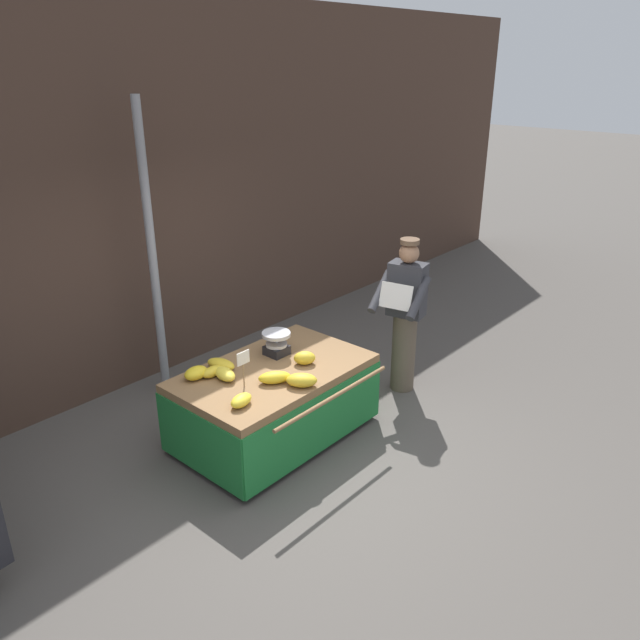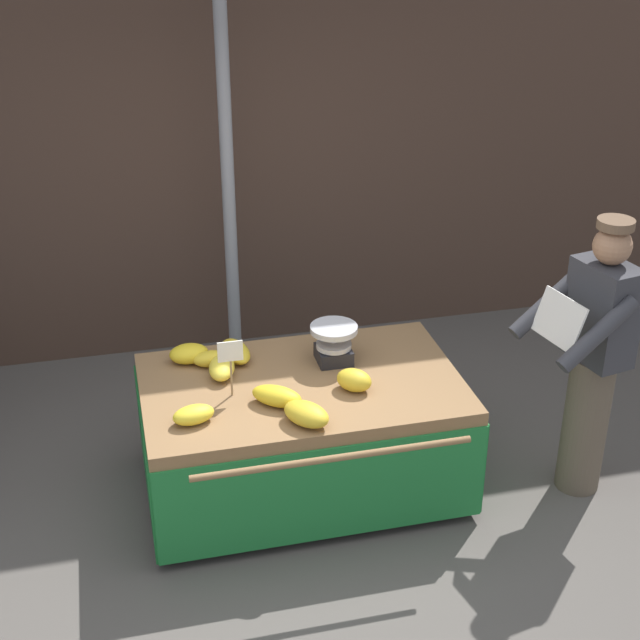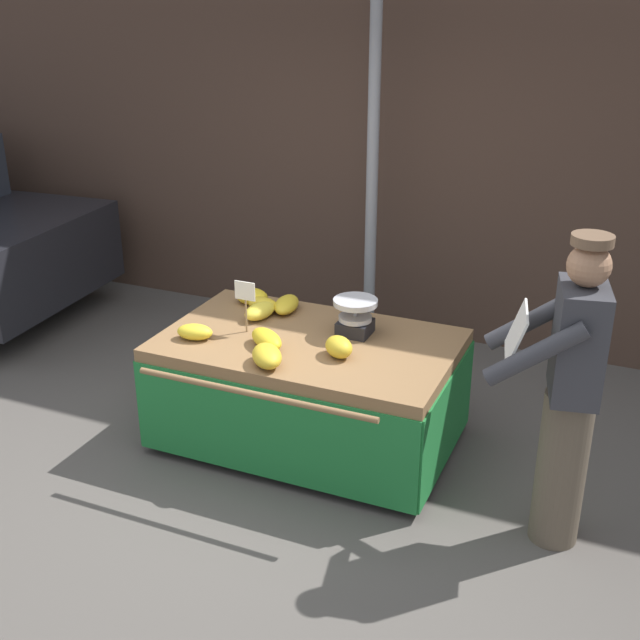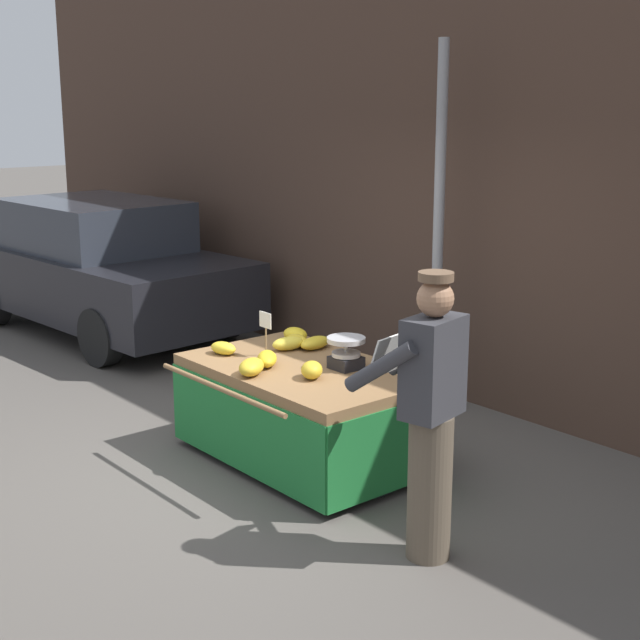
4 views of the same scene
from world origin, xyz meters
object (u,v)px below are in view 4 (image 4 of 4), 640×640
Objects in this scene: banana_bunch_5 at (312,370)px; vendor_person at (429,416)px; weighing_scale at (346,353)px; price_sign at (265,324)px; banana_bunch_4 at (315,343)px; banana_bunch_7 at (288,344)px; banana_cart at (305,391)px; parked_car at (101,267)px; street_pole at (438,233)px; banana_bunch_6 at (295,334)px; banana_bunch_1 at (297,340)px; banana_bunch_0 at (251,367)px; banana_bunch_3 at (267,359)px; banana_bunch_2 at (223,348)px.

banana_bunch_5 is 1.36m from vendor_person.
banana_bunch_5 is at bearing 170.42° from vendor_person.
weighing_scale is at bearing 94.87° from banana_bunch_5.
price_sign is 1.64× the size of banana_bunch_5.
banana_bunch_7 is at bearing -120.94° from banana_bunch_4.
banana_bunch_4 is at bearing 163.03° from weighing_scale.
parked_car is at bearing 171.54° from banana_cart.
banana_bunch_6 is (-0.44, -1.17, -0.76)m from street_pole.
weighing_scale reaches higher than banana_bunch_1.
price_sign is at bearing -172.93° from banana_cart.
street_pole is at bearing 11.21° from parked_car.
parked_car reaches higher than banana_bunch_5.
vendor_person reaches higher than banana_cart.
banana_bunch_1 is 0.82× the size of banana_bunch_7.
banana_bunch_5 reaches higher than banana_bunch_1.
weighing_scale is 1.02× the size of banana_bunch_0.
banana_bunch_0 is 0.83m from banana_bunch_4.
banana_cart is 5.43× the size of price_sign.
banana_bunch_7 is (-0.11, -0.18, 0.00)m from banana_bunch_4.
banana_bunch_1 is 0.59m from banana_bunch_3.
vendor_person is (1.77, -1.93, -0.68)m from street_pole.
price_sign is 0.47m from banana_bunch_4.
parked_car is (-4.14, 0.50, -0.04)m from banana_bunch_7.
vendor_person is at bearing -22.63° from weighing_scale.
street_pole is at bearing 69.43° from banana_bunch_6.
banana_bunch_5 is 0.89× the size of banana_bunch_6.
banana_cart is 0.44m from weighing_scale.
banana_bunch_1 is at bearing -31.73° from banana_bunch_6.
banana_cart is 7.94× the size of banana_bunch_6.
banana_bunch_5 reaches higher than banana_bunch_4.
street_pole reaches higher than price_sign.
banana_bunch_1 is at bearing 161.73° from vendor_person.
banana_bunch_6 is (-0.19, 0.44, -0.19)m from price_sign.
banana_bunch_6 is at bearing 148.27° from banana_bunch_1.
banana_bunch_1 is 1.04× the size of banana_bunch_5.
vendor_person reaches higher than banana_bunch_3.
banana_cart is 4.63m from parked_car.
banana_bunch_3 is 4.47m from parked_car.
weighing_scale is 1.35× the size of banana_bunch_5.
banana_bunch_2 is at bearing -172.25° from banana_bunch_5.
banana_bunch_1 is (-0.48, 0.31, 0.24)m from banana_cart.
weighing_scale is at bearing -16.97° from banana_bunch_4.
banana_bunch_2 reaches higher than banana_bunch_1.
banana_bunch_6 is at bearing 147.22° from banana_cart.
vendor_person is (1.68, 0.05, 0.08)m from banana_bunch_0.
vendor_person is 6.27m from parked_car.
price_sign reaches higher than banana_cart.
banana_bunch_2 is at bearing -156.90° from banana_cart.
banana_bunch_1 is at bearing 146.96° from banana_cart.
banana_bunch_4 is at bearing 131.60° from banana_cart.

